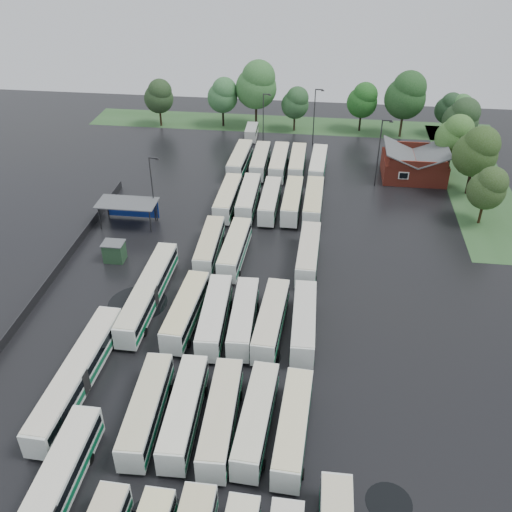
# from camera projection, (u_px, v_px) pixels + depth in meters

# --- Properties ---
(ground) EXTENTS (160.00, 160.00, 0.00)m
(ground) POSITION_uv_depth(u_px,v_px,m) (223.00, 335.00, 60.69)
(ground) COLOR black
(ground) RESTS_ON ground
(brick_building) EXTENTS (10.07, 8.60, 5.39)m
(brick_building) POSITION_uv_depth(u_px,v_px,m) (414.00, 167.00, 92.72)
(brick_building) COLOR maroon
(brick_building) RESTS_ON ground
(wash_shed) EXTENTS (8.20, 4.20, 3.58)m
(wash_shed) POSITION_uv_depth(u_px,v_px,m) (128.00, 205.00, 79.22)
(wash_shed) COLOR #2D2D30
(wash_shed) RESTS_ON ground
(utility_hut) EXTENTS (2.70, 2.20, 2.62)m
(utility_hut) POSITION_uv_depth(u_px,v_px,m) (114.00, 251.00, 72.18)
(utility_hut) COLOR #204025
(utility_hut) RESTS_ON ground
(grass_strip_north) EXTENTS (80.00, 10.00, 0.01)m
(grass_strip_north) POSITION_uv_depth(u_px,v_px,m) (289.00, 125.00, 114.40)
(grass_strip_north) COLOR #2C5328
(grass_strip_north) RESTS_ON ground
(grass_strip_east) EXTENTS (10.00, 50.00, 0.01)m
(grass_strip_east) POSITION_uv_depth(u_px,v_px,m) (475.00, 180.00, 92.70)
(grass_strip_east) COLOR #2C5328
(grass_strip_east) RESTS_ON ground
(west_fence) EXTENTS (0.10, 50.00, 1.20)m
(west_fence) POSITION_uv_depth(u_px,v_px,m) (55.00, 273.00, 69.38)
(west_fence) COLOR #2D2D30
(west_fence) RESTS_ON ground
(bus_r1c0) EXTENTS (2.87, 11.48, 3.17)m
(bus_r1c0) POSITION_uv_depth(u_px,v_px,m) (147.00, 409.00, 49.86)
(bus_r1c0) COLOR silver
(bus_r1c0) RESTS_ON ground
(bus_r1c1) EXTENTS (2.78, 11.47, 3.17)m
(bus_r1c1) POSITION_uv_depth(u_px,v_px,m) (184.00, 411.00, 49.65)
(bus_r1c1) COLOR silver
(bus_r1c1) RESTS_ON ground
(bus_r1c2) EXTENTS (2.80, 11.68, 3.23)m
(bus_r1c2) POSITION_uv_depth(u_px,v_px,m) (221.00, 416.00, 49.09)
(bus_r1c2) COLOR silver
(bus_r1c2) RESTS_ON ground
(bus_r1c3) EXTENTS (2.93, 11.35, 3.13)m
(bus_r1c3) POSITION_uv_depth(u_px,v_px,m) (256.00, 418.00, 49.00)
(bus_r1c3) COLOR silver
(bus_r1c3) RESTS_ON ground
(bus_r1c4) EXTENTS (2.86, 11.35, 3.13)m
(bus_r1c4) POSITION_uv_depth(u_px,v_px,m) (293.00, 426.00, 48.28)
(bus_r1c4) COLOR silver
(bus_r1c4) RESTS_ON ground
(bus_r2c0) EXTENTS (2.98, 11.53, 3.18)m
(bus_r2c0) POSITION_uv_depth(u_px,v_px,m) (186.00, 311.00, 61.41)
(bus_r2c0) COLOR silver
(bus_r2c0) RESTS_ON ground
(bus_r2c1) EXTENTS (2.97, 11.70, 3.23)m
(bus_r2c1) POSITION_uv_depth(u_px,v_px,m) (215.00, 316.00, 60.62)
(bus_r2c1) COLOR silver
(bus_r2c1) RESTS_ON ground
(bus_r2c2) EXTENTS (2.78, 11.26, 3.11)m
(bus_r2c2) POSITION_uv_depth(u_px,v_px,m) (243.00, 317.00, 60.50)
(bus_r2c2) COLOR silver
(bus_r2c2) RESTS_ON ground
(bus_r2c3) EXTENTS (3.02, 11.62, 3.20)m
(bus_r2c3) POSITION_uv_depth(u_px,v_px,m) (271.00, 320.00, 60.06)
(bus_r2c3) COLOR silver
(bus_r2c3) RESTS_ON ground
(bus_r2c4) EXTENTS (2.66, 11.36, 3.15)m
(bus_r2c4) POSITION_uv_depth(u_px,v_px,m) (304.00, 322.00, 59.88)
(bus_r2c4) COLOR silver
(bus_r2c4) RESTS_ON ground
(bus_r3c0) EXTENTS (2.66, 11.12, 3.08)m
(bus_r3c0) POSITION_uv_depth(u_px,v_px,m) (209.00, 245.00, 72.67)
(bus_r3c0) COLOR silver
(bus_r3c0) RESTS_ON ground
(bus_r3c1) EXTENTS (2.77, 11.56, 3.20)m
(bus_r3c1) POSITION_uv_depth(u_px,v_px,m) (235.00, 249.00, 71.91)
(bus_r3c1) COLOR silver
(bus_r3c1) RESTS_ON ground
(bus_r3c4) EXTENTS (2.68, 11.58, 3.21)m
(bus_r3c4) POSITION_uv_depth(u_px,v_px,m) (308.00, 253.00, 70.95)
(bus_r3c4) COLOR silver
(bus_r3c4) RESTS_ON ground
(bus_r4c0) EXTENTS (2.56, 11.50, 3.19)m
(bus_r4c0) POSITION_uv_depth(u_px,v_px,m) (228.00, 198.00, 83.64)
(bus_r4c0) COLOR silver
(bus_r4c0) RESTS_ON ground
(bus_r4c1) EXTENTS (2.53, 11.43, 3.18)m
(bus_r4c1) POSITION_uv_depth(u_px,v_px,m) (248.00, 198.00, 83.76)
(bus_r4c1) COLOR silver
(bus_r4c1) RESTS_ON ground
(bus_r4c2) EXTENTS (2.39, 11.09, 3.08)m
(bus_r4c2) POSITION_uv_depth(u_px,v_px,m) (270.00, 201.00, 83.05)
(bus_r4c2) COLOR silver
(bus_r4c2) RESTS_ON ground
(bus_r4c3) EXTENTS (2.56, 11.41, 3.17)m
(bus_r4c3) POSITION_uv_depth(u_px,v_px,m) (292.00, 201.00, 82.93)
(bus_r4c3) COLOR silver
(bus_r4c3) RESTS_ON ground
(bus_r4c4) EXTENTS (2.66, 11.72, 3.25)m
(bus_r4c4) POSITION_uv_depth(u_px,v_px,m) (313.00, 202.00, 82.55)
(bus_r4c4) COLOR silver
(bus_r4c4) RESTS_ON ground
(bus_r5c0) EXTENTS (2.86, 11.75, 3.25)m
(bus_r5c0) POSITION_uv_depth(u_px,v_px,m) (240.00, 160.00, 95.20)
(bus_r5c0) COLOR silver
(bus_r5c0) RESTS_ON ground
(bus_r5c1) EXTENTS (2.46, 11.20, 3.11)m
(bus_r5c1) POSITION_uv_depth(u_px,v_px,m) (260.00, 161.00, 95.04)
(bus_r5c1) COLOR silver
(bus_r5c1) RESTS_ON ground
(bus_r5c2) EXTENTS (2.49, 11.52, 3.20)m
(bus_r5c2) POSITION_uv_depth(u_px,v_px,m) (279.00, 162.00, 94.46)
(bus_r5c2) COLOR silver
(bus_r5c2) RESTS_ON ground
(bus_r5c3) EXTENTS (2.39, 11.17, 3.11)m
(bus_r5c3) POSITION_uv_depth(u_px,v_px,m) (297.00, 163.00, 94.42)
(bus_r5c3) COLOR silver
(bus_r5c3) RESTS_ON ground
(bus_r5c4) EXTENTS (2.80, 11.38, 3.15)m
(bus_r5c4) POSITION_uv_depth(u_px,v_px,m) (318.00, 165.00, 93.75)
(bus_r5c4) COLOR silver
(bus_r5c4) RESTS_ON ground
(artic_bus_west_a) EXTENTS (2.52, 17.53, 3.25)m
(artic_bus_west_a) POSITION_uv_depth(u_px,v_px,m) (45.00, 510.00, 41.72)
(artic_bus_west_a) COLOR silver
(artic_bus_west_a) RESTS_ON ground
(artic_bus_west_b) EXTENTS (2.63, 16.89, 3.13)m
(artic_bus_west_b) POSITION_uv_depth(u_px,v_px,m) (148.00, 291.00, 64.35)
(artic_bus_west_b) COLOR silver
(artic_bus_west_b) RESTS_ON ground
(artic_bus_west_c) EXTENTS (3.00, 17.30, 3.20)m
(artic_bus_west_c) POSITION_uv_depth(u_px,v_px,m) (78.00, 374.00, 53.34)
(artic_bus_west_c) COLOR silver
(artic_bus_west_c) RESTS_ON ground
(minibus) EXTENTS (2.22, 5.57, 2.41)m
(minibus) POSITION_uv_depth(u_px,v_px,m) (251.00, 132.00, 107.23)
(minibus) COLOR silver
(minibus) RESTS_ON ground
(tree_north_0) EXTENTS (5.68, 5.68, 9.41)m
(tree_north_0) POSITION_uv_depth(u_px,v_px,m) (159.00, 96.00, 110.51)
(tree_north_0) COLOR #301E12
(tree_north_0) RESTS_ON ground
(tree_north_1) EXTENTS (5.89, 5.89, 9.75)m
(tree_north_1) POSITION_uv_depth(u_px,v_px,m) (223.00, 95.00, 110.35)
(tree_north_1) COLOR black
(tree_north_1) RESTS_ON ground
(tree_north_2) EXTENTS (7.91, 7.91, 13.11)m
(tree_north_2) POSITION_uv_depth(u_px,v_px,m) (257.00, 84.00, 108.79)
(tree_north_2) COLOR black
(tree_north_2) RESTS_ON ground
(tree_north_3) EXTENTS (5.27, 5.27, 8.72)m
(tree_north_3) POSITION_uv_depth(u_px,v_px,m) (296.00, 102.00, 108.53)
(tree_north_3) COLOR #2D2219
(tree_north_3) RESTS_ON ground
(tree_north_4) EXTENTS (5.78, 5.78, 9.57)m
(tree_north_4) POSITION_uv_depth(u_px,v_px,m) (363.00, 100.00, 108.11)
(tree_north_4) COLOR black
(tree_north_4) RESTS_ON ground
(tree_north_5) EXTENTS (7.57, 7.57, 12.55)m
(tree_north_5) POSITION_uv_depth(u_px,v_px,m) (407.00, 95.00, 104.48)
(tree_north_5) COLOR #3A2C1B
(tree_north_5) RESTS_ON ground
(tree_north_6) EXTENTS (5.06, 5.06, 8.37)m
(tree_north_6) POSITION_uv_depth(u_px,v_px,m) (450.00, 108.00, 106.49)
(tree_north_6) COLOR black
(tree_north_6) RESTS_ON ground
(tree_east_0) EXTENTS (5.25, 5.25, 8.70)m
(tree_east_0) POSITION_uv_depth(u_px,v_px,m) (488.00, 188.00, 77.81)
(tree_east_0) COLOR black
(tree_east_0) RESTS_ON ground
(tree_east_1) EXTENTS (6.65, 6.65, 11.01)m
(tree_east_1) POSITION_uv_depth(u_px,v_px,m) (477.00, 151.00, 84.79)
(tree_east_1) COLOR black
(tree_east_1) RESTS_ON ground
(tree_east_2) EXTENTS (5.98, 5.98, 9.90)m
(tree_east_2) POSITION_uv_depth(u_px,v_px,m) (455.00, 135.00, 92.11)
(tree_east_2) COLOR black
(tree_east_2) RESTS_ON ground
(tree_east_3) EXTENTS (6.19, 6.19, 10.25)m
(tree_east_3) POSITION_uv_depth(u_px,v_px,m) (462.00, 118.00, 98.36)
(tree_east_3) COLOR #352618
(tree_east_3) RESTS_ON ground
(tree_east_4) EXTENTS (5.10, 5.10, 8.45)m
(tree_east_4) POSITION_uv_depth(u_px,v_px,m) (459.00, 110.00, 105.54)
(tree_east_4) COLOR black
(tree_east_4) RESTS_ON ground
(lamp_post_ne) EXTENTS (1.68, 0.33, 10.89)m
(lamp_post_ne) POSITION_uv_depth(u_px,v_px,m) (380.00, 148.00, 87.65)
(lamp_post_ne) COLOR #2D2D30
(lamp_post_ne) RESTS_ON ground
(lamp_post_nw) EXTENTS (1.50, 0.29, 9.73)m
(lamp_post_nw) POSITION_uv_depth(u_px,v_px,m) (153.00, 185.00, 78.47)
(lamp_post_nw) COLOR #2D2D30
(lamp_post_nw) RESTS_ON ground
(lamp_post_back_w) EXTENTS (1.46, 0.28, 9.50)m
(lamp_post_back_w) POSITION_uv_depth(u_px,v_px,m) (264.00, 115.00, 102.64)
(lamp_post_back_w) COLOR #2D2D30
(lamp_post_back_w) RESTS_ON ground
(lamp_post_back_e) EXTENTS (1.61, 0.31, 10.46)m
(lamp_post_back_e) POSITION_uv_depth(u_px,v_px,m) (315.00, 113.00, 101.93)
(lamp_post_back_e) COLOR #2D2D30
(lamp_post_back_e) RESTS_ON ground
(puddle_2) EXTENTS (6.83, 6.83, 0.01)m
(puddle_2) POSITION_uv_depth(u_px,v_px,m) (138.00, 303.00, 65.31)
(puddle_2) COLOR black
(puddle_2) RESTS_ON ground
(puddle_3) EXTENTS (2.98, 2.98, 0.01)m
(puddle_3) POSITION_uv_depth(u_px,v_px,m) (267.00, 357.00, 57.88)
(puddle_3) COLOR black
(puddle_3) RESTS_ON ground
(puddle_4) EXTENTS (3.67, 3.67, 0.01)m
(puddle_4) POSITION_uv_depth(u_px,v_px,m) (389.00, 502.00, 44.19)
(puddle_4) COLOR black
(puddle_4) RESTS_ON ground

